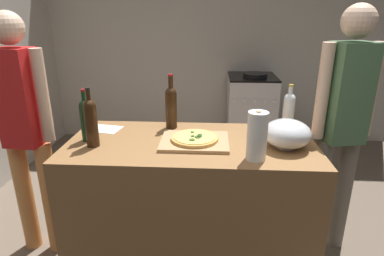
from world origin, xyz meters
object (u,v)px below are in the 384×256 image
at_px(wine_bottle_clear, 86,118).
at_px(person_in_red, 343,120).
at_px(pizza, 195,138).
at_px(paper_towel_roll, 257,136).
at_px(stove, 250,113).
at_px(wine_bottle_amber, 171,105).
at_px(wine_bottle_green, 289,109).
at_px(mixing_bowl, 287,134).
at_px(person_in_stripes, 25,125).
at_px(wine_bottle_dark, 91,121).

bearing_deg(wine_bottle_clear, person_in_red, 7.98).
distance_m(pizza, paper_towel_roll, 0.40).
distance_m(wine_bottle_clear, stove, 2.41).
xyz_separation_m(wine_bottle_amber, wine_bottle_green, (0.77, 0.03, -0.02)).
bearing_deg(wine_bottle_green, wine_bottle_clear, -167.01).
distance_m(mixing_bowl, wine_bottle_clear, 1.18).
xyz_separation_m(mixing_bowl, paper_towel_roll, (-0.19, -0.17, 0.05)).
height_order(stove, person_in_stripes, person_in_stripes).
relative_size(paper_towel_roll, wine_bottle_amber, 0.73).
height_order(wine_bottle_dark, person_in_stripes, person_in_stripes).
bearing_deg(person_in_red, wine_bottle_amber, 178.22).
xyz_separation_m(wine_bottle_dark, stove, (1.15, 2.09, -0.57)).
bearing_deg(paper_towel_roll, person_in_stripes, 167.85).
bearing_deg(person_in_red, wine_bottle_green, 168.45).
distance_m(person_in_stripes, person_in_red, 2.03).
relative_size(wine_bottle_clear, person_in_stripes, 0.19).
xyz_separation_m(pizza, mixing_bowl, (0.53, -0.03, 0.05)).
bearing_deg(mixing_bowl, pizza, 176.44).
bearing_deg(wine_bottle_amber, wine_bottle_green, 2.44).
height_order(paper_towel_roll, person_in_stripes, person_in_stripes).
bearing_deg(pizza, person_in_red, 13.87).
height_order(stove, person_in_red, person_in_red).
distance_m(wine_bottle_clear, wine_bottle_dark, 0.11).
xyz_separation_m(mixing_bowl, person_in_red, (0.41, 0.26, 0.01)).
distance_m(paper_towel_roll, wine_bottle_green, 0.57).
xyz_separation_m(pizza, person_in_red, (0.93, 0.23, 0.06)).
bearing_deg(wine_bottle_clear, pizza, -0.76).
bearing_deg(wine_bottle_clear, wine_bottle_green, 12.99).
bearing_deg(wine_bottle_clear, mixing_bowl, -2.02).
bearing_deg(wine_bottle_amber, wine_bottle_dark, -140.37).
xyz_separation_m(wine_bottle_green, wine_bottle_dark, (-1.19, -0.38, 0.02)).
bearing_deg(person_in_stripes, wine_bottle_dark, -19.45).
relative_size(wine_bottle_amber, person_in_stripes, 0.22).
xyz_separation_m(paper_towel_roll, wine_bottle_dark, (-0.92, 0.13, 0.02)).
bearing_deg(person_in_stripes, pizza, -5.20).
bearing_deg(person_in_red, paper_towel_roll, -143.89).
height_order(mixing_bowl, wine_bottle_amber, wine_bottle_amber).
bearing_deg(wine_bottle_clear, paper_towel_roll, -12.41).
height_order(paper_towel_roll, wine_bottle_amber, wine_bottle_amber).
xyz_separation_m(pizza, stove, (0.57, 2.01, -0.45)).
bearing_deg(wine_bottle_dark, mixing_bowl, 2.40).
distance_m(paper_towel_roll, stove, 2.30).
xyz_separation_m(pizza, wine_bottle_clear, (-0.65, 0.01, 0.11)).
bearing_deg(stove, paper_towel_roll, -96.09).
xyz_separation_m(paper_towel_roll, person_in_red, (0.60, 0.44, -0.04)).
distance_m(pizza, wine_bottle_dark, 0.60).
xyz_separation_m(wine_bottle_green, person_in_red, (0.33, -0.07, -0.04)).
bearing_deg(paper_towel_roll, wine_bottle_green, 61.76).
distance_m(mixing_bowl, paper_towel_roll, 0.27).
relative_size(wine_bottle_green, stove, 0.31).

